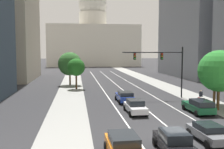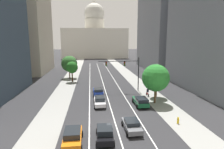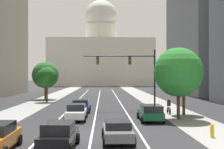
% 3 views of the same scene
% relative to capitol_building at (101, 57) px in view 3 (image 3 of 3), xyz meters
% --- Properties ---
extents(ground_plane, '(400.00, 400.00, 0.00)m').
position_rel_capitol_building_xyz_m(ground_plane, '(0.00, -68.00, -11.93)').
color(ground_plane, '#2B2B2D').
extents(sidewalk_left, '(4.33, 130.00, 0.01)m').
position_rel_capitol_building_xyz_m(sidewalk_left, '(-9.00, -73.00, -11.92)').
color(sidewalk_left, gray).
rests_on(sidewalk_left, ground).
extents(sidewalk_right, '(4.33, 130.00, 0.01)m').
position_rel_capitol_building_xyz_m(sidewalk_right, '(9.00, -73.00, -11.92)').
color(sidewalk_right, gray).
rests_on(sidewalk_right, ground).
extents(lane_stripe_left, '(0.16, 90.00, 0.01)m').
position_rel_capitol_building_xyz_m(lane_stripe_left, '(-3.42, -83.00, -11.92)').
color(lane_stripe_left, white).
rests_on(lane_stripe_left, ground).
extents(lane_stripe_center, '(0.16, 90.00, 0.01)m').
position_rel_capitol_building_xyz_m(lane_stripe_center, '(0.00, -83.00, -11.92)').
color(lane_stripe_center, white).
rests_on(lane_stripe_center, ground).
extents(lane_stripe_right, '(0.16, 90.00, 0.01)m').
position_rel_capitol_building_xyz_m(lane_stripe_right, '(3.42, -83.00, -11.92)').
color(lane_stripe_right, white).
rests_on(lane_stripe_right, ground).
extents(capitol_building, '(41.39, 25.01, 36.43)m').
position_rel_capitol_building_xyz_m(capitol_building, '(0.00, 0.00, 0.00)').
color(capitol_building, beige).
rests_on(capitol_building, ground).
extents(car_gray, '(2.03, 4.21, 1.33)m').
position_rel_capitol_building_xyz_m(car_gray, '(1.71, -109.65, -11.22)').
color(car_gray, slate).
rests_on(car_gray, ground).
extents(car_black, '(2.12, 4.26, 1.56)m').
position_rel_capitol_building_xyz_m(car_black, '(-1.71, -111.55, -11.12)').
color(car_black, black).
rests_on(car_black, ground).
extents(car_white, '(1.98, 4.53, 1.52)m').
position_rel_capitol_building_xyz_m(car_white, '(-1.71, -100.05, -11.15)').
color(car_white, silver).
rests_on(car_white, ground).
extents(car_blue, '(2.10, 4.50, 1.47)m').
position_rel_capitol_building_xyz_m(car_blue, '(-1.71, -93.75, -11.15)').
color(car_blue, '#1E389E').
rests_on(car_blue, ground).
extents(car_green, '(2.09, 4.69, 1.54)m').
position_rel_capitol_building_xyz_m(car_green, '(5.13, -100.99, -11.12)').
color(car_green, '#14512D').
rests_on(car_green, ground).
extents(traffic_signal_mast, '(8.85, 0.39, 7.36)m').
position_rel_capitol_building_xyz_m(traffic_signal_mast, '(4.43, -91.29, -6.78)').
color(traffic_signal_mast, black).
rests_on(traffic_signal_mast, ground).
extents(fire_hydrant, '(0.26, 0.35, 0.91)m').
position_rel_capitol_building_xyz_m(fire_hydrant, '(8.19, -108.44, -11.46)').
color(fire_hydrant, yellow).
rests_on(fire_hydrant, ground).
extents(cyclist, '(0.37, 1.70, 1.72)m').
position_rel_capitol_building_xyz_m(cyclist, '(7.95, -95.67, -11.08)').
color(cyclist, black).
rests_on(cyclist, ground).
extents(street_tree_near_left, '(4.63, 4.63, 6.58)m').
position_rel_capitol_building_xyz_m(street_tree_near_left, '(-9.28, -74.79, -7.67)').
color(street_tree_near_left, '#51381E').
rests_on(street_tree_near_left, ground).
extents(street_tree_far_right, '(3.26, 3.26, 5.39)m').
position_rel_capitol_building_xyz_m(street_tree_far_right, '(9.40, -96.40, -8.19)').
color(street_tree_far_right, '#51381E').
rests_on(street_tree_far_right, ground).
extents(street_tree_mid_right, '(4.71, 4.71, 6.87)m').
position_rel_capitol_building_xyz_m(street_tree_mid_right, '(7.97, -99.86, -7.43)').
color(street_tree_mid_right, '#51381E').
rests_on(street_tree_mid_right, ground).
extents(street_tree_mid_left, '(3.12, 3.12, 5.48)m').
position_rel_capitol_building_xyz_m(street_tree_mid_left, '(-8.04, -80.29, -8.03)').
color(street_tree_mid_left, '#51381E').
rests_on(street_tree_mid_left, ground).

